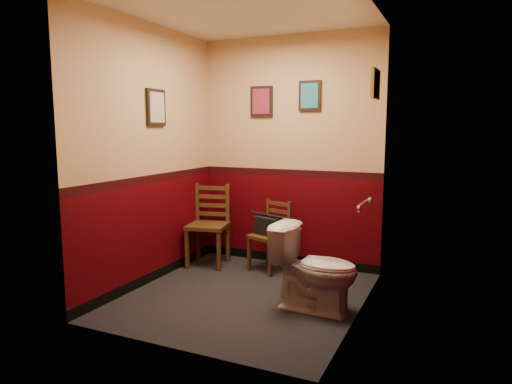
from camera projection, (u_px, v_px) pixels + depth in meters
floor at (246, 296)px, 4.49m from camera, size 2.20×2.40×0.00m
ceiling at (245, 9)px, 4.11m from camera, size 2.20×2.40×0.00m
wall_back at (289, 152)px, 5.38m from camera, size 2.20×0.00×2.70m
wall_front at (171, 169)px, 3.22m from camera, size 2.20×0.00×2.70m
wall_left at (150, 156)px, 4.75m from camera, size 0.00×2.40×2.70m
wall_right at (362, 162)px, 3.85m from camera, size 0.00×2.40×2.70m
grab_bar at (363, 204)px, 4.14m from camera, size 0.05×0.56×0.06m
framed_print_back_a at (261, 101)px, 5.42m from camera, size 0.28×0.04×0.36m
framed_print_back_b at (310, 96)px, 5.17m from camera, size 0.26×0.04×0.34m
framed_print_left at (156, 107)px, 4.76m from camera, size 0.04×0.30×0.38m
framed_print_right at (375, 84)px, 4.30m from camera, size 0.04×0.34×0.28m
toilet at (315, 269)px, 4.09m from camera, size 0.80×0.47×0.76m
toilet_brush at (333, 307)px, 4.04m from camera, size 0.11×0.11×0.39m
chair_left at (209, 225)px, 5.47m from camera, size 0.53×0.53×0.96m
chair_right at (271, 236)px, 5.25m from camera, size 0.48×0.48×0.81m
handbag at (269, 226)px, 5.21m from camera, size 0.37×0.27×0.24m
tp_stack at (281, 255)px, 5.47m from camera, size 0.23×0.14×0.29m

